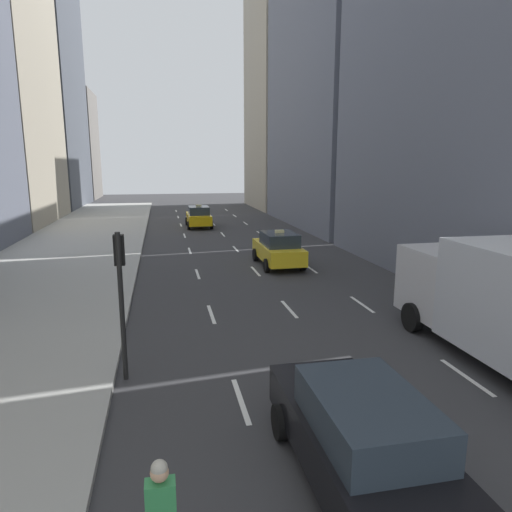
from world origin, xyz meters
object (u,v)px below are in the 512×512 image
object	(u,v)px
taxi_second	(199,217)
traffic_light_pole	(121,282)
sedan_black_near	(360,437)
taxi_lead	(278,249)

from	to	relation	value
taxi_second	traffic_light_pole	bearing A→B (deg)	-98.43
traffic_light_pole	sedan_black_near	bearing A→B (deg)	-50.18
taxi_lead	sedan_black_near	bearing A→B (deg)	-99.89
taxi_second	sedan_black_near	bearing A→B (deg)	-90.00
traffic_light_pole	taxi_second	bearing A→B (deg)	81.57
taxi_second	traffic_light_pole	world-z (taller)	traffic_light_pole
taxi_second	sedan_black_near	distance (m)	31.38
taxi_lead	taxi_second	xyz separation A→B (m)	(-2.80, 15.31, 0.00)
taxi_second	sedan_black_near	size ratio (longest dim) A/B	0.94
taxi_second	sedan_black_near	xyz separation A→B (m)	(-0.00, -31.38, -0.00)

